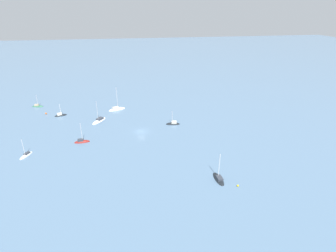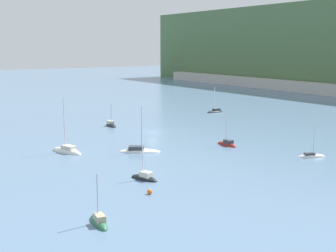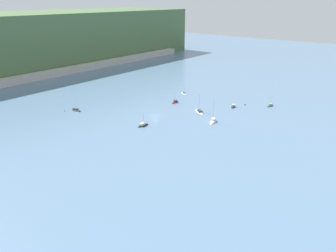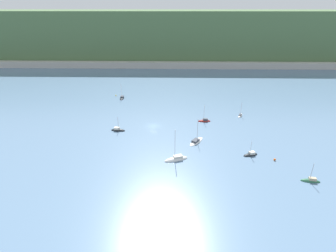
% 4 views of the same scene
% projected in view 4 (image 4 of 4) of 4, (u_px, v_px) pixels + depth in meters
% --- Properties ---
extents(ground_plane, '(600.00, 600.00, 0.00)m').
position_uv_depth(ground_plane, '(153.00, 126.00, 99.13)').
color(ground_plane, slate).
extents(hillside_ridge, '(324.35, 79.35, 37.66)m').
position_uv_depth(hillside_ridge, '(165.00, 34.00, 220.90)').
color(hillside_ridge, '#4C6B42').
rests_on(hillside_ridge, ground_plane).
extents(shore_town_strip, '(275.70, 6.00, 4.32)m').
position_uv_depth(shore_town_strip, '(163.00, 65.00, 188.79)').
color(shore_town_strip, '#B7B2A8').
rests_on(shore_town_strip, ground_plane).
extents(sailboat_0, '(5.03, 3.10, 5.64)m').
position_uv_depth(sailboat_0, '(251.00, 155.00, 79.84)').
color(sailboat_0, black).
rests_on(sailboat_0, ground_plane).
extents(sailboat_1, '(2.21, 6.01, 7.93)m').
position_uv_depth(sailboat_1, '(122.00, 98.00, 128.38)').
color(sailboat_1, black).
rests_on(sailboat_1, ground_plane).
extents(sailboat_2, '(5.03, 2.06, 6.28)m').
position_uv_depth(sailboat_2, '(311.00, 181.00, 68.01)').
color(sailboat_2, '#2D6647').
rests_on(sailboat_2, ground_plane).
extents(sailboat_3, '(3.37, 5.07, 6.32)m').
position_uv_depth(sailboat_3, '(240.00, 116.00, 108.14)').
color(sailboat_3, white).
rests_on(sailboat_3, ground_plane).
extents(sailboat_4, '(5.44, 2.51, 6.12)m').
position_uv_depth(sailboat_4, '(118.00, 130.00, 95.43)').
color(sailboat_4, black).
rests_on(sailboat_4, ground_plane).
extents(sailboat_5, '(6.21, 7.61, 8.88)m').
position_uv_depth(sailboat_5, '(196.00, 142.00, 87.59)').
color(sailboat_5, white).
rests_on(sailboat_5, ground_plane).
extents(sailboat_6, '(7.61, 4.51, 10.85)m').
position_uv_depth(sailboat_6, '(176.00, 159.00, 77.53)').
color(sailboat_6, white).
rests_on(sailboat_6, ground_plane).
extents(sailboat_7, '(5.06, 1.94, 7.54)m').
position_uv_depth(sailboat_7, '(204.00, 121.00, 102.97)').
color(sailboat_7, maroon).
rests_on(sailboat_7, ground_plane).
extents(mooring_buoy_0, '(0.52, 0.52, 0.52)m').
position_uv_depth(mooring_buoy_0, '(116.00, 95.00, 131.68)').
color(mooring_buoy_0, yellow).
rests_on(mooring_buoy_0, ground_plane).
extents(mooring_buoy_1, '(0.67, 0.67, 0.67)m').
position_uv_depth(mooring_buoy_1, '(275.00, 160.00, 77.04)').
color(mooring_buoy_1, orange).
rests_on(mooring_buoy_1, ground_plane).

